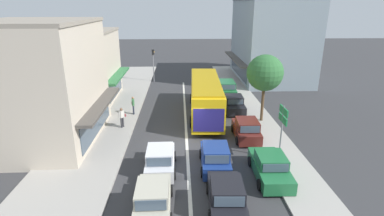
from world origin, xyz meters
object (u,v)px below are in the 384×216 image
parked_wagon_kerb_rear (226,88)px  directional_road_sign (283,120)px  pedestrian_with_handbag_near (133,104)px  traffic_light_downstreet (153,60)px  parked_sedan_kerb_third (234,104)px  hatchback_queue_far_back (160,160)px  hatchback_behind_bus_mid (153,199)px  hatchback_adjacent_lane_trail (226,195)px  parked_hatchback_kerb_second (246,130)px  pedestrian_browsing_midblock (122,116)px  hatchback_queue_gap_filler (215,157)px  city_bus (205,95)px  street_tree_right (265,73)px  parked_sedan_kerb_front (270,167)px

parked_wagon_kerb_rear → directional_road_sign: (1.25, -14.81, 1.96)m
pedestrian_with_handbag_near → directional_road_sign: bearing=-38.8°
traffic_light_downstreet → parked_sedan_kerb_third: bearing=-53.8°
hatchback_queue_far_back → parked_sedan_kerb_third: (6.25, 10.59, -0.05)m
parked_wagon_kerb_rear → pedestrian_with_handbag_near: 11.26m
hatchback_behind_bus_mid → parked_wagon_kerb_rear: (6.46, 19.73, 0.04)m
hatchback_adjacent_lane_trail → parked_hatchback_kerb_second: size_ratio=1.01×
directional_road_sign → pedestrian_browsing_midblock: size_ratio=2.21×
directional_road_sign → hatchback_queue_gap_filler: bearing=-167.2°
city_bus → pedestrian_browsing_midblock: city_bus is taller
hatchback_queue_gap_filler → pedestrian_with_handbag_near: bearing=123.6°
parked_hatchback_kerb_second → street_tree_right: (2.03, 3.33, 3.51)m
city_bus → traffic_light_downstreet: (-5.60, 12.45, 0.97)m
hatchback_behind_bus_mid → pedestrian_with_handbag_near: bearing=102.0°
parked_sedan_kerb_front → parked_wagon_kerb_rear: size_ratio=0.94×
city_bus → parked_sedan_kerb_third: 3.19m
hatchback_behind_bus_mid → parked_sedan_kerb_front: hatchback_behind_bus_mid is taller
hatchback_queue_gap_filler → pedestrian_browsing_midblock: (-6.73, 6.40, 0.36)m
parked_hatchback_kerb_second → parked_sedan_kerb_third: parked_hatchback_kerb_second is taller
parked_wagon_kerb_rear → pedestrian_with_handbag_near: pedestrian_with_handbag_near is taller
parked_sedan_kerb_third → parked_wagon_kerb_rear: size_ratio=0.94×
parked_sedan_kerb_front → directional_road_sign: bearing=59.7°
street_tree_right → parked_hatchback_kerb_second: bearing=-121.3°
traffic_light_downstreet → street_tree_right: (10.25, -14.35, 1.37)m
parked_sedan_kerb_third → traffic_light_downstreet: (-8.36, 11.42, 2.19)m
hatchback_queue_far_back → parked_sedan_kerb_front: bearing=-9.1°
hatchback_adjacent_lane_trail → city_bus: bearing=89.6°
hatchback_adjacent_lane_trail → hatchback_queue_gap_filler: 3.83m
parked_hatchback_kerb_second → traffic_light_downstreet: size_ratio=0.89×
hatchback_behind_bus_mid → traffic_light_downstreet: 25.97m
hatchback_queue_far_back → street_tree_right: bearing=43.3°
hatchback_behind_bus_mid → pedestrian_browsing_midblock: 10.86m
hatchback_behind_bus_mid → directional_road_sign: size_ratio=1.03×
parked_sedan_kerb_front → pedestrian_browsing_midblock: bearing=142.2°
city_bus → pedestrian_browsing_midblock: (-6.91, -3.01, -0.81)m
hatchback_adjacent_lane_trail → parked_wagon_kerb_rear: bearing=81.5°
parked_wagon_kerb_rear → traffic_light_downstreet: size_ratio=1.07×
hatchback_queue_far_back → hatchback_adjacent_lane_trail: bearing=-47.2°
hatchback_queue_far_back → pedestrian_with_handbag_near: pedestrian_with_handbag_near is taller
hatchback_queue_gap_filler → hatchback_behind_bus_mid: bearing=-130.9°
city_bus → hatchback_queue_far_back: city_bus is taller
parked_sedan_kerb_third → directional_road_sign: bearing=-81.9°
parked_hatchback_kerb_second → parked_sedan_kerb_third: (0.14, 6.26, -0.05)m
parked_sedan_kerb_front → hatchback_queue_far_back: bearing=170.9°
parked_hatchback_kerb_second → pedestrian_browsing_midblock: 9.80m
parked_sedan_kerb_third → pedestrian_browsing_midblock: pedestrian_browsing_midblock is taller
hatchback_adjacent_lane_trail → pedestrian_with_handbag_near: (-6.38, 13.30, 0.36)m
parked_sedan_kerb_front → street_tree_right: street_tree_right is taller
parked_hatchback_kerb_second → traffic_light_downstreet: traffic_light_downstreet is taller
traffic_light_downstreet → parked_wagon_kerb_rear: bearing=-35.7°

